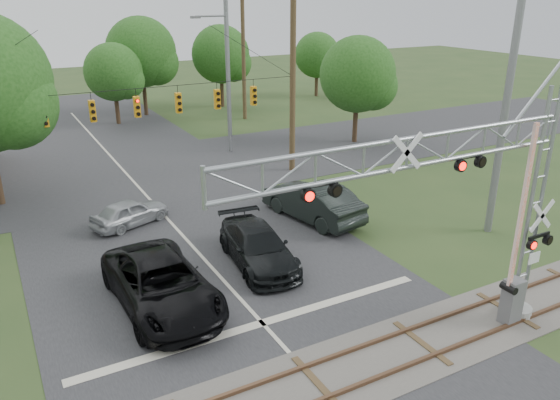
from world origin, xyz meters
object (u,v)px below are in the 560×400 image
pickup_black (162,284)px  sedan_silver (130,212)px  crossing_gantry (462,201)px  traffic_signal_span (152,94)px  car_dark (258,247)px  streetlight (225,77)px

pickup_black → sedan_silver: (0.87, 7.95, -0.25)m
pickup_black → sedan_silver: bearing=82.0°
crossing_gantry → traffic_signal_span: size_ratio=0.62×
car_dark → pickup_black: bearing=-156.9°
crossing_gantry → streetlight: streetlight is taller
sedan_silver → streetlight: streetlight is taller
crossing_gantry → traffic_signal_span: bearing=101.5°
traffic_signal_span → car_dark: size_ratio=3.56×
crossing_gantry → sedan_silver: bearing=113.7°
car_dark → sedan_silver: 7.56m
crossing_gantry → sedan_silver: size_ratio=3.10×
crossing_gantry → car_dark: size_ratio=2.20×
sedan_silver → streetlight: 14.27m
pickup_black → car_dark: size_ratio=1.20×
pickup_black → streetlight: 20.88m
crossing_gantry → pickup_black: bearing=137.8°
traffic_signal_span → pickup_black: size_ratio=2.98×
traffic_signal_span → sedan_silver: size_ratio=5.01×
traffic_signal_span → car_dark: bearing=-84.7°
crossing_gantry → pickup_black: 10.60m
car_dark → streetlight: (5.75, 16.35, 4.47)m
traffic_signal_span → car_dark: (0.98, -10.47, -4.80)m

